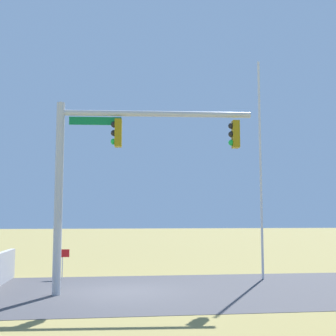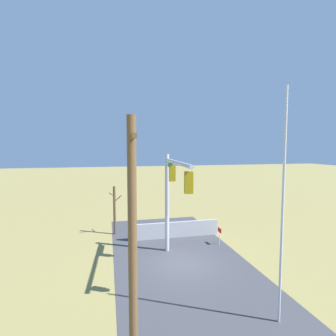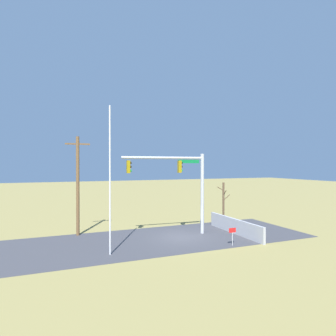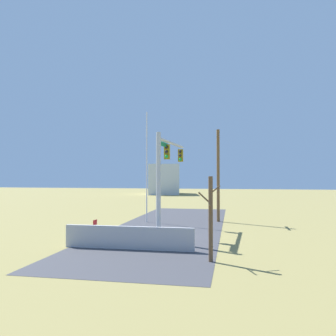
{
  "view_description": "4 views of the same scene",
  "coord_description": "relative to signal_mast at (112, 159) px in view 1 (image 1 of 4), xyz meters",
  "views": [
    {
      "loc": [
        0.39,
        16.02,
        2.61
      ],
      "look_at": [
        -1.5,
        1.03,
        4.23
      ],
      "focal_mm": 48.07,
      "sensor_mm": 36.0,
      "label": 1
    },
    {
      "loc": [
        -14.64,
        4.22,
        7.0
      ],
      "look_at": [
        -0.84,
        1.06,
        5.86
      ],
      "focal_mm": 28.02,
      "sensor_mm": 36.0,
      "label": 2
    },
    {
      "loc": [
        -9.23,
        -20.13,
        5.62
      ],
      "look_at": [
        -1.09,
        -0.11,
        5.38
      ],
      "focal_mm": 30.5,
      "sensor_mm": 36.0,
      "label": 3
    },
    {
      "loc": [
        22.01,
        4.76,
        3.91
      ],
      "look_at": [
        -1.15,
        0.38,
        4.45
      ],
      "focal_mm": 36.39,
      "sensor_mm": 36.0,
      "label": 4
    }
  ],
  "objects": [
    {
      "name": "ground_plane",
      "position": [
        -0.39,
        -0.55,
        -4.55
      ],
      "size": [
        160.0,
        160.0,
        0.0
      ],
      "primitive_type": "plane",
      "color": "olive"
    },
    {
      "name": "road_surface",
      "position": [
        -4.39,
        -0.55,
        -4.55
      ],
      "size": [
        28.0,
        8.0,
        0.01
      ],
      "primitive_type": "cube",
      "color": "#3D3D42",
      "rests_on": "ground_plane"
    },
    {
      "name": "sidewalk_corner",
      "position": [
        2.78,
        -0.12,
        -4.55
      ],
      "size": [
        6.0,
        6.0,
        0.01
      ],
      "primitive_type": "cube",
      "color": "#B7B5AD",
      "rests_on": "ground_plane"
    },
    {
      "name": "signal_mast",
      "position": [
        0.0,
        0.0,
        0.0
      ],
      "size": [
        6.77,
        0.75,
        6.52
      ],
      "color": "#B2B5BA",
      "rests_on": "ground_plane"
    },
    {
      "name": "flagpole",
      "position": [
        -6.29,
        -2.9,
        0.1
      ],
      "size": [
        0.1,
        0.1,
        9.31
      ],
      "primitive_type": "cylinder",
      "color": "silver",
      "rests_on": "ground_plane"
    },
    {
      "name": "open_sign",
      "position": [
        2.0,
        -4.03,
        -3.65
      ],
      "size": [
        0.56,
        0.04,
        1.22
      ],
      "color": "silver",
      "rests_on": "ground_plane"
    }
  ]
}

